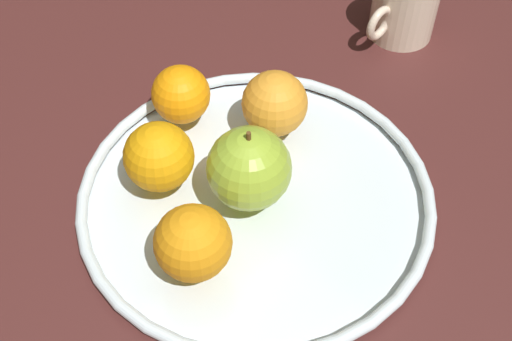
% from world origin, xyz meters
% --- Properties ---
extents(ground_plane, '(1.60, 1.60, 0.04)m').
position_xyz_m(ground_plane, '(0.00, 0.00, -0.02)').
color(ground_plane, '#471F1E').
extents(fruit_bowl, '(0.36, 0.36, 0.02)m').
position_xyz_m(fruit_bowl, '(0.00, 0.00, 0.01)').
color(fruit_bowl, silver).
rests_on(fruit_bowl, ground_plane).
extents(apple, '(0.08, 0.08, 0.09)m').
position_xyz_m(apple, '(0.01, 0.00, 0.06)').
color(apple, '#94B531').
rests_on(apple, fruit_bowl).
extents(orange_center, '(0.07, 0.07, 0.07)m').
position_xyz_m(orange_center, '(-0.08, -0.05, 0.05)').
color(orange_center, orange).
rests_on(orange_center, fruit_bowl).
extents(orange_back_left, '(0.06, 0.06, 0.06)m').
position_xyz_m(orange_back_left, '(-0.02, -0.13, 0.05)').
color(orange_back_left, orange).
rests_on(orange_back_left, fruit_bowl).
extents(orange_front_right, '(0.07, 0.07, 0.07)m').
position_xyz_m(orange_front_right, '(0.10, 0.02, 0.05)').
color(orange_front_right, orange).
rests_on(orange_front_right, fruit_bowl).
extents(orange_back_right, '(0.07, 0.07, 0.07)m').
position_xyz_m(orange_back_right, '(0.06, -0.08, 0.05)').
color(orange_back_right, orange).
rests_on(orange_back_right, fruit_bowl).
extents(ambient_mug, '(0.12, 0.08, 0.08)m').
position_xyz_m(ambient_mug, '(-0.32, -0.06, 0.04)').
color(ambient_mug, beige).
rests_on(ambient_mug, ground_plane).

